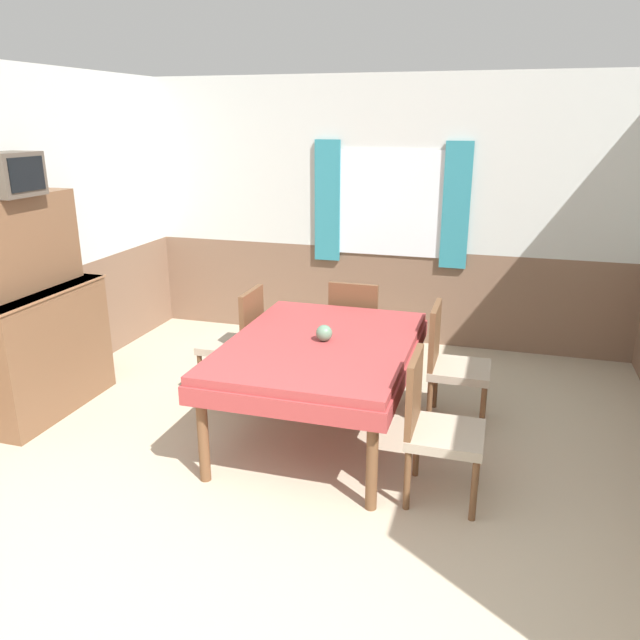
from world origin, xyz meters
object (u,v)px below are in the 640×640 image
(chair_right_far, at_px, (451,361))
(sideboard, at_px, (36,324))
(dining_table, at_px, (320,354))
(chair_right_near, at_px, (435,424))
(vase, at_px, (324,333))
(chair_head_window, at_px, (356,327))
(chair_left_far, at_px, (238,339))
(tv, at_px, (10,174))

(chair_right_far, distance_m, sideboard, 3.15)
(dining_table, xyz_separation_m, chair_right_near, (0.86, -0.52, -0.15))
(vase, bearing_deg, chair_right_near, -32.18)
(chair_head_window, distance_m, chair_right_far, 1.03)
(chair_right_far, distance_m, vase, 1.03)
(chair_left_far, bearing_deg, tv, 119.90)
(dining_table, distance_m, sideboard, 2.21)
(dining_table, bearing_deg, sideboard, -175.13)
(dining_table, bearing_deg, chair_head_window, 90.00)
(dining_table, distance_m, chair_right_near, 1.01)
(chair_right_near, bearing_deg, chair_left_far, -121.25)
(tv, bearing_deg, sideboard, 107.17)
(sideboard, bearing_deg, chair_right_far, 13.03)
(dining_table, distance_m, tv, 2.50)
(chair_right_far, height_order, vase, chair_right_far)
(chair_right_far, relative_size, vase, 7.86)
(chair_head_window, relative_size, sideboard, 0.54)
(tv, bearing_deg, chair_right_near, -5.22)
(chair_head_window, height_order, sideboard, sideboard)
(chair_head_window, distance_m, chair_left_far, 1.03)
(chair_right_far, relative_size, chair_left_far, 1.00)
(chair_right_near, height_order, sideboard, sideboard)
(dining_table, xyz_separation_m, tv, (-2.18, -0.24, 1.19))
(chair_head_window, distance_m, vase, 1.13)
(chair_left_far, distance_m, tv, 2.04)
(chair_right_near, xyz_separation_m, vase, (-0.83, 0.52, 0.31))
(dining_table, xyz_separation_m, chair_right_far, (0.86, 0.52, -0.15))
(sideboard, distance_m, tv, 1.12)
(chair_left_far, relative_size, sideboard, 0.54)
(chair_head_window, xyz_separation_m, chair_right_near, (0.86, -1.61, 0.00))
(chair_head_window, bearing_deg, chair_right_far, -33.42)
(chair_head_window, bearing_deg, sideboard, -149.94)
(dining_table, height_order, chair_left_far, chair_left_far)
(chair_head_window, distance_m, chair_right_near, 1.82)
(vase, bearing_deg, chair_left_far, 149.64)
(chair_right_near, height_order, tv, tv)
(chair_head_window, relative_size, tv, 2.24)
(chair_head_window, xyz_separation_m, tv, (-2.18, -1.33, 1.34))
(sideboard, bearing_deg, chair_right_near, -6.21)
(dining_table, bearing_deg, chair_right_near, -31.25)
(chair_right_near, xyz_separation_m, sideboard, (-3.06, 0.33, 0.23))
(dining_table, relative_size, chair_right_near, 1.91)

